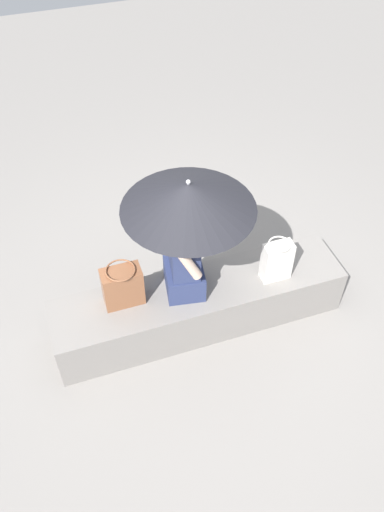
% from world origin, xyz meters
% --- Properties ---
extents(ground_plane, '(14.00, 14.00, 0.00)m').
position_xyz_m(ground_plane, '(0.00, 0.00, 0.00)').
color(ground_plane, gray).
extents(stone_bench, '(2.31, 0.51, 0.42)m').
position_xyz_m(stone_bench, '(0.00, 0.00, 0.21)').
color(stone_bench, gray).
rests_on(stone_bench, ground).
extents(person_seated, '(0.33, 0.50, 0.90)m').
position_xyz_m(person_seated, '(-0.11, 0.05, 0.81)').
color(person_seated, navy).
rests_on(person_seated, stone_bench).
extents(parasol, '(0.91, 0.91, 1.05)m').
position_xyz_m(parasol, '(-0.08, 0.01, 1.34)').
color(parasol, '#B7B7BC').
rests_on(parasol, stone_bench).
extents(handbag_black, '(0.23, 0.17, 0.36)m').
position_xyz_m(handbag_black, '(0.60, -0.08, 0.60)').
color(handbag_black, silver).
rests_on(handbag_black, stone_bench).
extents(tote_bag_canvas, '(0.29, 0.22, 0.35)m').
position_xyz_m(tote_bag_canvas, '(-0.58, 0.06, 0.59)').
color(tote_bag_canvas, brown).
rests_on(tote_bag_canvas, stone_bench).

